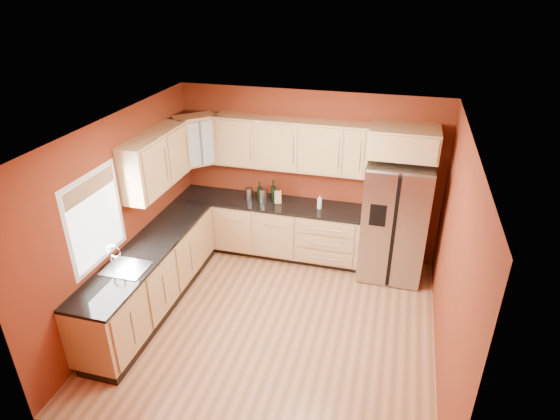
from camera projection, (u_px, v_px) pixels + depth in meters
The scene contains 23 objects.
floor at pixel (274, 326), 6.04m from camera, with size 4.00×4.00×0.00m, color brown.
ceiling at pixel (273, 131), 4.87m from camera, with size 4.00×4.00×0.00m, color silver.
wall_back at pixel (309, 175), 7.18m from camera, with size 4.00×0.04×2.60m, color maroon.
wall_front at pixel (206, 362), 3.73m from camera, with size 4.00×0.04×2.60m, color maroon.
wall_left at pixel (121, 218), 5.91m from camera, with size 0.04×4.00×2.60m, color maroon.
wall_right at pixel (453, 264), 4.99m from camera, with size 0.04×4.00×2.60m, color maroon.
base_cabinets_back at pixel (269, 229), 7.43m from camera, with size 2.90×0.60×0.88m, color #A1754E.
base_cabinets_left at pixel (151, 278), 6.23m from camera, with size 0.60×2.80×0.88m, color #A1754E.
countertop_back at pixel (269, 203), 7.22m from camera, with size 2.90×0.62×0.04m, color black.
countertop_left at pixel (147, 249), 6.02m from camera, with size 0.62×2.80×0.04m, color black.
upper_cabinets_back at pixel (291, 145), 6.85m from camera, with size 2.30×0.33×0.75m, color #A1754E.
upper_cabinets_left at pixel (156, 161), 6.26m from camera, with size 0.33×1.35×0.75m, color #A1754E.
corner_upper_cabinet at pixel (196, 140), 7.04m from camera, with size 0.62×0.33×0.75m, color #A1754E.
over_fridge_cabinet at pixel (404, 142), 6.27m from camera, with size 0.92×0.60×0.40m, color #A1754E.
refrigerator at pixel (394, 221), 6.73m from camera, with size 0.90×0.75×1.78m, color #B0B0B5.
window at pixel (96, 219), 5.37m from camera, with size 0.03×0.90×1.00m, color white.
sink_faucet at pixel (124, 258), 5.52m from camera, with size 0.50×0.42×0.30m, color silver, non-canonical shape.
canister_left at pixel (250, 194), 7.24m from camera, with size 0.12×0.12×0.20m, color #B0B0B5.
canister_right at pixel (263, 195), 7.17m from camera, with size 0.13×0.13×0.21m, color #B0B0B5.
wine_bottle_a at pixel (273, 191), 7.16m from camera, with size 0.08×0.08×0.34m, color black, non-canonical shape.
wine_bottle_b at pixel (260, 192), 7.13m from camera, with size 0.08×0.08×0.34m, color black, non-canonical shape.
knife_block at pixel (278, 197), 7.14m from camera, with size 0.10×0.09×0.20m, color tan.
soap_dispenser at pixel (320, 202), 6.97m from camera, with size 0.07×0.07×0.20m, color white.
Camera 1 is at (1.29, -4.53, 4.07)m, focal length 30.00 mm.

